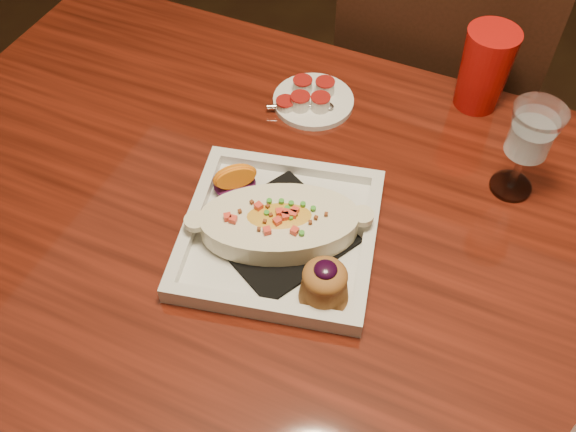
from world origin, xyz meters
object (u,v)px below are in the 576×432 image
at_px(saucer, 312,99).
at_px(plate, 283,232).
at_px(chair_far, 431,109).
at_px(goblet, 531,136).
at_px(table, 334,290).
at_px(red_tumbler, 484,69).

bearing_deg(saucer, plate, -75.22).
relative_size(chair_far, goblet, 5.78).
relative_size(table, chair_far, 1.61).
relative_size(table, goblet, 9.32).
height_order(table, goblet, goblet).
relative_size(table, plate, 4.58).
distance_m(table, chair_far, 0.65).
bearing_deg(goblet, table, -131.13).
distance_m(table, goblet, 0.37).
bearing_deg(saucer, red_tumbler, 24.88).
distance_m(goblet, saucer, 0.37).
bearing_deg(table, red_tumbler, 75.90).
height_order(chair_far, plate, chair_far).
relative_size(plate, goblet, 2.03).
distance_m(plate, saucer, 0.31).
bearing_deg(table, chair_far, 90.00).
bearing_deg(red_tumbler, goblet, -60.29).
bearing_deg(plate, chair_far, 70.19).
bearing_deg(plate, table, -1.52).
height_order(goblet, red_tumbler, goblet).
bearing_deg(goblet, plate, -138.90).
distance_m(table, saucer, 0.34).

